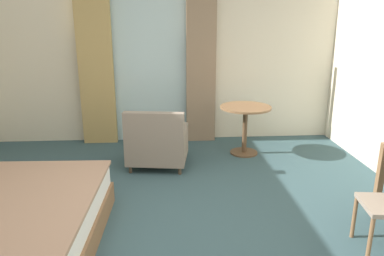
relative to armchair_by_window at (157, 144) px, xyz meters
The scene contains 7 objects.
ground 1.83m from the armchair_by_window, 87.51° to the right, with size 6.22×6.70×0.10m, color #334C51.
wall_back 1.63m from the armchair_by_window, 86.56° to the left, with size 5.82×0.12×2.63m, color beige.
balcony_glass_door 1.48m from the armchair_by_window, 96.18° to the left, with size 1.20×0.02×2.31m, color silver.
curtain_panel_left 1.71m from the armchair_by_window, 130.40° to the left, with size 0.53×0.10×2.40m, color tan.
curtain_panel_right 1.57m from the armchair_by_window, 58.39° to the left, with size 0.47×0.10×2.40m, color #897056.
armchair_by_window is the anchor object (origin of this frame).
round_cafe_table 1.37m from the armchair_by_window, 18.79° to the left, with size 0.74×0.74×0.73m.
Camera 1 is at (0.07, -2.90, 1.94)m, focal length 34.33 mm.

